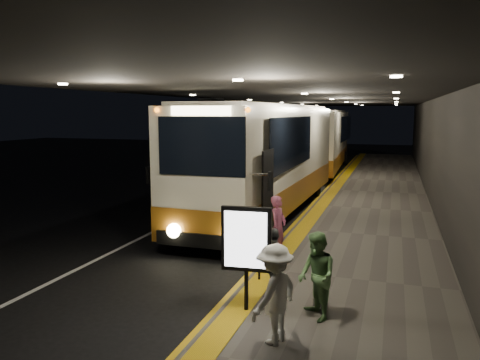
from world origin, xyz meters
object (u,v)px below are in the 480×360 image
Objects in this scene: passenger_boarding at (278,227)px; passenger_waiting_grey at (273,265)px; passenger_waiting_white at (275,294)px; coach_main at (267,163)px; bag_polka at (321,299)px; info_sign at (246,241)px; passenger_waiting_green at (317,276)px; stanchion_post at (259,258)px; coach_second at (322,143)px; bag_plain at (273,306)px.

passenger_boarding reaches higher than passenger_waiting_grey.
coach_main is at bearing -143.64° from passenger_waiting_white.
coach_main is at bearing 111.54° from bag_polka.
passenger_waiting_green is at bearing -2.41° from info_sign.
passenger_waiting_white is at bearing -58.07° from passenger_waiting_green.
passenger_boarding is (1.85, -5.78, -0.97)m from coach_main.
passenger_waiting_green reaches higher than stanchion_post.
info_sign is (2.02, -22.70, -0.36)m from coach_second.
passenger_waiting_green is 2.20m from stanchion_post.
coach_second is at bearing 94.89° from stanchion_post.
stanchion_post is (-0.01, -1.68, -0.30)m from passenger_boarding.
passenger_boarding is at bearing 171.57° from passenger_waiting_green.
coach_main is 9.33m from info_sign.
passenger_waiting_grey is at bearing -151.80° from passenger_waiting_green.
coach_second reaches higher than bag_plain.
info_sign is 1.95× the size of stanchion_post.
passenger_boarding is 1.58× the size of stanchion_post.
passenger_waiting_white reaches higher than passenger_boarding.
passenger_waiting_green is 1.00m from bag_plain.
passenger_waiting_white is 1.40m from info_sign.
info_sign is (-0.53, 0.03, 1.18)m from bag_plain.
passenger_boarding is 2.79m from passenger_waiting_grey.
coach_second is 22.28m from passenger_waiting_grey.
bag_plain is at bearing -9.65° from passenger_waiting_grey.
passenger_waiting_grey reaches higher than bag_plain.
passenger_waiting_grey is 1.46× the size of stanchion_post.
info_sign is (0.20, -3.31, 0.54)m from passenger_boarding.
passenger_waiting_grey reaches higher than bag_polka.
coach_second reaches higher than passenger_boarding.
stanchion_post reaches higher than bag_polka.
passenger_boarding is at bearing -70.75° from coach_main.
coach_main is at bearing -92.48° from coach_second.
info_sign is (-0.80, 1.02, 0.53)m from passenger_waiting_white.
passenger_waiting_grey is (0.57, -2.74, -0.06)m from passenger_boarding.
coach_second is 23.90m from passenger_waiting_white.
passenger_boarding is 3.21m from bag_polka.
bag_plain is (2.54, -22.73, -1.54)m from coach_second.
bag_plain is (-0.78, -0.58, 0.00)m from bag_polka.
passenger_waiting_white is at bearing -56.97° from info_sign.
bag_polka is 0.17× the size of info_sign.
coach_main is at bearing 167.14° from passenger_waiting_green.
info_sign is at bearing -75.80° from coach_main.
bag_polka is at bearing -140.88° from passenger_boarding.
passenger_waiting_green is at bearing -83.98° from coach_second.
bag_polka is 0.33× the size of stanchion_post.
info_sign is (2.05, -9.09, -0.43)m from coach_main.
bag_polka is (1.51, -2.75, -0.64)m from passenger_boarding.
passenger_waiting_grey is (2.38, -22.13, -0.96)m from coach_second.
bag_polka and bag_plain have the same top height.
bag_plain is at bearing -144.04° from passenger_waiting_white.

